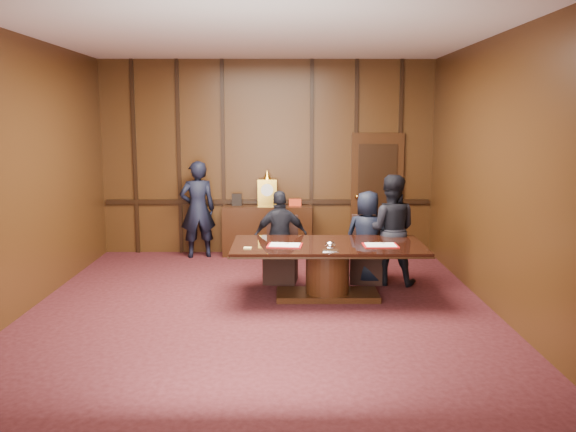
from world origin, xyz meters
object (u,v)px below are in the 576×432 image
Objects in this scene: sideboard at (268,229)px; signatory_left at (281,237)px; signatory_right at (367,237)px; conference_table at (328,262)px; witness_right at (390,230)px; witness_left at (198,209)px.

sideboard is 1.94m from signatory_left.
signatory_right is at bearing 171.14° from signatory_left.
conference_table is at bearing 70.88° from signatory_right.
witness_right reaches higher than signatory_right.
signatory_right reaches higher than conference_table.
sideboard is 0.61× the size of conference_table.
conference_table is 1.05m from signatory_right.
witness_right is at bearing 37.06° from conference_table.
witness_right reaches higher than sideboard.
signatory_left is 1.63m from witness_right.
witness_left reaches higher than witness_right.
witness_right is at bearing 133.94° from witness_left.
signatory_left is 0.85× the size of witness_right.
witness_right is (3.11, -1.82, -0.04)m from witness_left.
conference_table is at bearing 120.23° from signatory_left.
witness_right is (0.33, -0.06, 0.12)m from signatory_right.
witness_right is at bearing 168.98° from signatory_left.
witness_left is at bearing 129.83° from conference_table.
conference_table is (0.90, -2.72, 0.02)m from sideboard.
sideboard is 2.75m from witness_right.
conference_table is 1.88× the size of signatory_right.
witness_right is at bearing -170.59° from signatory_right.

